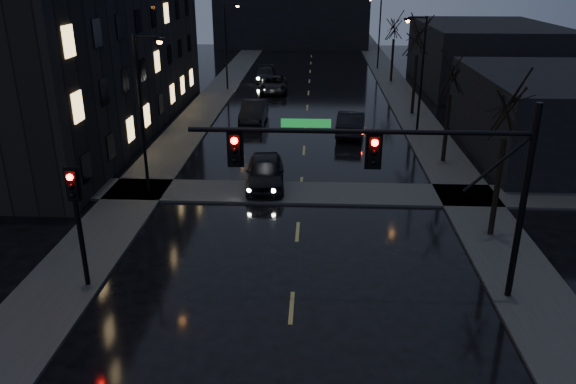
# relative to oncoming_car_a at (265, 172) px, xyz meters

# --- Properties ---
(sidewalk_left) EXTENTS (3.00, 140.00, 0.12)m
(sidewalk_left) POSITION_rel_oncoming_car_a_xyz_m (-6.59, 15.53, -0.78)
(sidewalk_left) COLOR #2D2D2B
(sidewalk_left) RESTS_ON ground
(sidewalk_right) EXTENTS (3.00, 140.00, 0.12)m
(sidewalk_right) POSITION_rel_oncoming_car_a_xyz_m (10.41, 15.53, -0.78)
(sidewalk_right) COLOR #2D2D2B
(sidewalk_right) RESTS_ON ground
(sidewalk_cross) EXTENTS (40.00, 3.00, 0.12)m
(sidewalk_cross) POSITION_rel_oncoming_car_a_xyz_m (1.91, -0.97, -0.78)
(sidewalk_cross) COLOR #2D2D2B
(sidewalk_cross) RESTS_ON ground
(apartment_block) EXTENTS (12.00, 30.00, 12.00)m
(apartment_block) POSITION_rel_oncoming_car_a_xyz_m (-14.59, 10.53, 5.16)
(apartment_block) COLOR black
(apartment_block) RESTS_ON ground
(commercial_right_near) EXTENTS (10.00, 14.00, 5.00)m
(commercial_right_near) POSITION_rel_oncoming_car_a_xyz_m (17.41, 6.53, 1.66)
(commercial_right_near) COLOR black
(commercial_right_near) RESTS_ON ground
(commercial_right_far) EXTENTS (12.00, 18.00, 6.00)m
(commercial_right_far) POSITION_rel_oncoming_car_a_xyz_m (18.91, 28.53, 2.16)
(commercial_right_far) COLOR black
(commercial_right_far) RESTS_ON ground
(far_block) EXTENTS (22.00, 10.00, 8.00)m
(far_block) POSITION_rel_oncoming_car_a_xyz_m (-1.09, 58.53, 3.16)
(far_block) COLOR black
(far_block) RESTS_ON ground
(signal_mast) EXTENTS (11.11, 0.41, 7.00)m
(signal_mast) POSITION_rel_oncoming_car_a_xyz_m (5.76, -10.47, 4.03)
(signal_mast) COLOR black
(signal_mast) RESTS_ON ground
(signal_pole_left) EXTENTS (0.35, 0.41, 4.53)m
(signal_pole_left) POSITION_rel_oncoming_car_a_xyz_m (-5.59, -10.48, 2.18)
(signal_pole_left) COLOR black
(signal_pole_left) RESTS_ON ground
(tree_near) EXTENTS (3.52, 3.52, 8.08)m
(tree_near) POSITION_rel_oncoming_car_a_xyz_m (10.31, -5.47, 5.38)
(tree_near) COLOR black
(tree_near) RESTS_ON ground
(tree_mid_a) EXTENTS (3.30, 3.30, 7.58)m
(tree_mid_a) POSITION_rel_oncoming_car_a_xyz_m (10.31, 4.53, 4.99)
(tree_mid_a) COLOR black
(tree_mid_a) RESTS_ON ground
(tree_mid_b) EXTENTS (3.74, 3.74, 8.59)m
(tree_mid_b) POSITION_rel_oncoming_car_a_xyz_m (10.31, 16.53, 5.77)
(tree_mid_b) COLOR black
(tree_mid_b) RESTS_ON ground
(tree_far) EXTENTS (3.43, 3.43, 7.88)m
(tree_far) POSITION_rel_oncoming_car_a_xyz_m (10.31, 30.53, 5.23)
(tree_far) COLOR black
(tree_far) RESTS_ON ground
(streetlight_l_near) EXTENTS (1.53, 0.28, 8.00)m
(streetlight_l_near) POSITION_rel_oncoming_car_a_xyz_m (-5.67, -1.47, 3.94)
(streetlight_l_near) COLOR black
(streetlight_l_near) RESTS_ON ground
(streetlight_l_far) EXTENTS (1.53, 0.28, 8.00)m
(streetlight_l_far) POSITION_rel_oncoming_car_a_xyz_m (-5.67, 25.53, 3.94)
(streetlight_l_far) COLOR black
(streetlight_l_far) RESTS_ON ground
(streetlight_r_mid) EXTENTS (1.53, 0.28, 8.00)m
(streetlight_r_mid) POSITION_rel_oncoming_car_a_xyz_m (9.50, 10.53, 3.94)
(streetlight_r_mid) COLOR black
(streetlight_r_mid) RESTS_ON ground
(streetlight_r_far) EXTENTS (1.53, 0.28, 8.00)m
(streetlight_r_far) POSITION_rel_oncoming_car_a_xyz_m (9.50, 38.53, 3.94)
(streetlight_r_far) COLOR black
(streetlight_r_far) RESTS_ON ground
(oncoming_car_a) EXTENTS (2.31, 5.03, 1.67)m
(oncoming_car_a) POSITION_rel_oncoming_car_a_xyz_m (0.00, 0.00, 0.00)
(oncoming_car_a) COLOR black
(oncoming_car_a) RESTS_ON ground
(oncoming_car_b) EXTENTS (1.82, 5.05, 1.66)m
(oncoming_car_b) POSITION_rel_oncoming_car_a_xyz_m (-2.03, 13.39, -0.01)
(oncoming_car_b) COLOR black
(oncoming_car_b) RESTS_ON ground
(oncoming_car_c) EXTENTS (2.62, 5.41, 1.48)m
(oncoming_car_c) POSITION_rel_oncoming_car_a_xyz_m (-1.35, 24.73, -0.09)
(oncoming_car_c) COLOR black
(oncoming_car_c) RESTS_ON ground
(oncoming_car_d) EXTENTS (2.17, 4.89, 1.40)m
(oncoming_car_d) POSITION_rel_oncoming_car_a_xyz_m (-2.61, 30.45, -0.14)
(oncoming_car_d) COLOR black
(oncoming_car_d) RESTS_ON ground
(lead_car) EXTENTS (2.34, 5.26, 1.68)m
(lead_car) POSITION_rel_oncoming_car_a_xyz_m (5.10, 10.53, 0.00)
(lead_car) COLOR black
(lead_car) RESTS_ON ground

